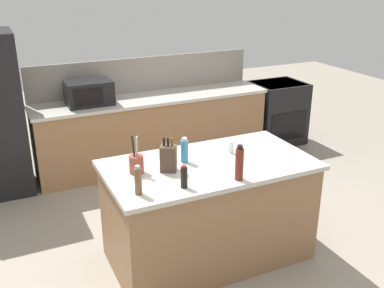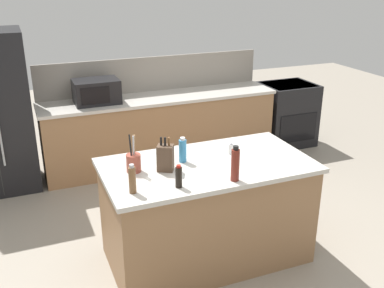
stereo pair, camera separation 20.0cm
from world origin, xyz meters
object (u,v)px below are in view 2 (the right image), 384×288
object	(u,v)px
salt_shaker	(231,149)
range_oven	(286,114)
dish_soap_bottle	(183,150)
soy_sauce_bottle	(179,177)
microwave	(96,91)
knife_block	(165,158)
utensil_crock	(134,162)
vinegar_bottle	(235,164)
pepper_grinder	(132,179)

from	to	relation	value
salt_shaker	range_oven	bearing A→B (deg)	46.25
dish_soap_bottle	salt_shaker	world-z (taller)	dish_soap_bottle
soy_sauce_bottle	dish_soap_bottle	bearing A→B (deg)	65.50
microwave	salt_shaker	bearing A→B (deg)	-69.10
knife_block	utensil_crock	xyz separation A→B (m)	(-0.25, 0.07, -0.03)
soy_sauce_bottle	vinegar_bottle	bearing A→B (deg)	-7.20
dish_soap_bottle	salt_shaker	size ratio (longest dim) A/B	2.10
knife_block	salt_shaker	size ratio (longest dim) A/B	2.74
pepper_grinder	vinegar_bottle	bearing A→B (deg)	-7.16
utensil_crock	pepper_grinder	bearing A→B (deg)	-106.35
soy_sauce_bottle	salt_shaker	world-z (taller)	soy_sauce_bottle
knife_block	dish_soap_bottle	xyz separation A→B (m)	(0.19, 0.11, -0.01)
utensil_crock	dish_soap_bottle	xyz separation A→B (m)	(0.44, 0.04, 0.02)
salt_shaker	dish_soap_bottle	bearing A→B (deg)	-179.88
microwave	pepper_grinder	bearing A→B (deg)	-94.93
microwave	dish_soap_bottle	xyz separation A→B (m)	(0.33, -2.09, -0.04)
dish_soap_bottle	pepper_grinder	size ratio (longest dim) A/B	0.97
range_oven	microwave	size ratio (longest dim) A/B	1.68
microwave	vinegar_bottle	bearing A→B (deg)	-77.28
utensil_crock	knife_block	bearing A→B (deg)	-16.60
microwave	utensil_crock	world-z (taller)	utensil_crock
microwave	utensil_crock	size ratio (longest dim) A/B	1.71
utensil_crock	microwave	bearing A→B (deg)	87.08
salt_shaker	pepper_grinder	xyz separation A→B (m)	(-1.01, -0.40, 0.06)
utensil_crock	dish_soap_bottle	size ratio (longest dim) A/B	1.44
dish_soap_bottle	pepper_grinder	bearing A→B (deg)	-144.18
soy_sauce_bottle	pepper_grinder	xyz separation A→B (m)	(-0.35, 0.04, 0.02)
knife_block	dish_soap_bottle	bearing A→B (deg)	59.46
vinegar_bottle	salt_shaker	bearing A→B (deg)	66.77
soy_sauce_bottle	pepper_grinder	size ratio (longest dim) A/B	0.80
range_oven	pepper_grinder	bearing A→B (deg)	-140.45
dish_soap_bottle	pepper_grinder	world-z (taller)	pepper_grinder
knife_block	pepper_grinder	distance (m)	0.46
pepper_grinder	knife_block	bearing A→B (deg)	38.83
microwave	dish_soap_bottle	world-z (taller)	microwave
range_oven	microwave	world-z (taller)	microwave
knife_block	dish_soap_bottle	world-z (taller)	knife_block
range_oven	salt_shaker	world-z (taller)	salt_shaker
dish_soap_bottle	salt_shaker	xyz separation A→B (m)	(0.46, 0.00, -0.06)
utensil_crock	soy_sauce_bottle	xyz separation A→B (m)	(0.24, -0.40, 0.00)
utensil_crock	range_oven	bearing A→B (deg)	36.19
utensil_crock	dish_soap_bottle	world-z (taller)	utensil_crock
utensil_crock	salt_shaker	distance (m)	0.91
range_oven	salt_shaker	bearing A→B (deg)	-133.75
range_oven	knife_block	size ratio (longest dim) A/B	3.17
microwave	salt_shaker	size ratio (longest dim) A/B	5.18
utensil_crock	soy_sauce_bottle	size ratio (longest dim) A/B	1.74
dish_soap_bottle	vinegar_bottle	bearing A→B (deg)	-63.45
range_oven	knife_block	xyz separation A→B (m)	(-2.65, -2.20, 0.59)
range_oven	microwave	xyz separation A→B (m)	(-2.79, 0.00, 0.62)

